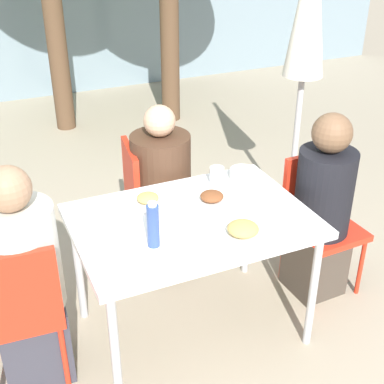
{
  "coord_description": "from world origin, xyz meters",
  "views": [
    {
      "loc": [
        -0.95,
        -2.14,
        2.19
      ],
      "look_at": [
        0.0,
        0.0,
        0.9
      ],
      "focal_mm": 50.0,
      "sensor_mm": 36.0,
      "label": 1
    }
  ],
  "objects_px": {
    "chair_left": "(18,306)",
    "chair_right": "(319,213)",
    "chair_far": "(148,197)",
    "bottle": "(153,225)",
    "person_left": "(26,285)",
    "person_right": "(321,212)",
    "person_far": "(162,196)",
    "closed_umbrella": "(308,20)",
    "drinking_cup": "(217,175)",
    "salad_bowl": "(243,174)"
  },
  "relations": [
    {
      "from": "chair_left",
      "to": "chair_right",
      "type": "relative_size",
      "value": 1.0
    },
    {
      "from": "chair_far",
      "to": "bottle",
      "type": "distance_m",
      "value": 1.0
    },
    {
      "from": "chair_left",
      "to": "person_left",
      "type": "relative_size",
      "value": 0.72
    },
    {
      "from": "person_right",
      "to": "bottle",
      "type": "distance_m",
      "value": 1.18
    },
    {
      "from": "person_far",
      "to": "bottle",
      "type": "relative_size",
      "value": 4.82
    },
    {
      "from": "closed_umbrella",
      "to": "chair_left",
      "type": "bearing_deg",
      "value": -157.47
    },
    {
      "from": "person_right",
      "to": "person_far",
      "type": "distance_m",
      "value": 1.0
    },
    {
      "from": "chair_left",
      "to": "bottle",
      "type": "bearing_deg",
      "value": -8.06
    },
    {
      "from": "person_right",
      "to": "drinking_cup",
      "type": "bearing_deg",
      "value": -26.39
    },
    {
      "from": "chair_left",
      "to": "bottle",
      "type": "xyz_separation_m",
      "value": [
        0.64,
        -0.14,
        0.37
      ]
    },
    {
      "from": "chair_far",
      "to": "bottle",
      "type": "xyz_separation_m",
      "value": [
        -0.28,
        -0.88,
        0.37
      ]
    },
    {
      "from": "chair_right",
      "to": "closed_umbrella",
      "type": "bearing_deg",
      "value": -115.24
    },
    {
      "from": "person_far",
      "to": "bottle",
      "type": "height_order",
      "value": "person_far"
    },
    {
      "from": "person_left",
      "to": "drinking_cup",
      "type": "xyz_separation_m",
      "value": [
        1.14,
        0.23,
        0.25
      ]
    },
    {
      "from": "chair_far",
      "to": "person_right",
      "type": "bearing_deg",
      "value": 57.69
    },
    {
      "from": "person_far",
      "to": "drinking_cup",
      "type": "xyz_separation_m",
      "value": [
        0.2,
        -0.38,
        0.28
      ]
    },
    {
      "from": "person_right",
      "to": "drinking_cup",
      "type": "height_order",
      "value": "person_right"
    },
    {
      "from": "person_left",
      "to": "chair_right",
      "type": "xyz_separation_m",
      "value": [
        1.76,
        0.06,
        -0.05
      ]
    },
    {
      "from": "person_right",
      "to": "bottle",
      "type": "height_order",
      "value": "person_right"
    },
    {
      "from": "chair_right",
      "to": "person_right",
      "type": "height_order",
      "value": "person_right"
    },
    {
      "from": "chair_right",
      "to": "salad_bowl",
      "type": "distance_m",
      "value": 0.56
    },
    {
      "from": "salad_bowl",
      "to": "chair_right",
      "type": "bearing_deg",
      "value": -20.15
    },
    {
      "from": "chair_left",
      "to": "salad_bowl",
      "type": "distance_m",
      "value": 1.42
    },
    {
      "from": "person_left",
      "to": "person_far",
      "type": "height_order",
      "value": "person_left"
    },
    {
      "from": "person_far",
      "to": "closed_umbrella",
      "type": "distance_m",
      "value": 1.5
    },
    {
      "from": "person_left",
      "to": "drinking_cup",
      "type": "relative_size",
      "value": 11.95
    },
    {
      "from": "chair_left",
      "to": "person_left",
      "type": "height_order",
      "value": "person_left"
    },
    {
      "from": "chair_right",
      "to": "salad_bowl",
      "type": "height_order",
      "value": "chair_right"
    },
    {
      "from": "salad_bowl",
      "to": "person_left",
      "type": "bearing_deg",
      "value": -170.25
    },
    {
      "from": "chair_far",
      "to": "bottle",
      "type": "bearing_deg",
      "value": -10.16
    },
    {
      "from": "person_left",
      "to": "drinking_cup",
      "type": "distance_m",
      "value": 1.19
    },
    {
      "from": "person_far",
      "to": "closed_umbrella",
      "type": "relative_size",
      "value": 0.53
    },
    {
      "from": "person_left",
      "to": "closed_umbrella",
      "type": "relative_size",
      "value": 0.55
    },
    {
      "from": "person_left",
      "to": "bottle",
      "type": "relative_size",
      "value": 5.07
    },
    {
      "from": "chair_far",
      "to": "drinking_cup",
      "type": "relative_size",
      "value": 8.64
    },
    {
      "from": "chair_far",
      "to": "closed_umbrella",
      "type": "bearing_deg",
      "value": 103.64
    },
    {
      "from": "chair_left",
      "to": "bottle",
      "type": "relative_size",
      "value": 3.67
    },
    {
      "from": "person_far",
      "to": "drinking_cup",
      "type": "height_order",
      "value": "person_far"
    },
    {
      "from": "chair_left",
      "to": "person_left",
      "type": "xyz_separation_m",
      "value": [
        0.06,
        0.08,
        0.05
      ]
    },
    {
      "from": "person_left",
      "to": "chair_right",
      "type": "distance_m",
      "value": 1.76
    },
    {
      "from": "closed_umbrella",
      "to": "bottle",
      "type": "relative_size",
      "value": 9.16
    },
    {
      "from": "person_left",
      "to": "salad_bowl",
      "type": "xyz_separation_m",
      "value": [
        1.3,
        0.22,
        0.23
      ]
    },
    {
      "from": "chair_left",
      "to": "bottle",
      "type": "distance_m",
      "value": 0.75
    },
    {
      "from": "person_left",
      "to": "bottle",
      "type": "xyz_separation_m",
      "value": [
        0.59,
        -0.21,
        0.31
      ]
    },
    {
      "from": "person_right",
      "to": "chair_right",
      "type": "bearing_deg",
      "value": -121.89
    },
    {
      "from": "chair_far",
      "to": "drinking_cup",
      "type": "distance_m",
      "value": 0.6
    },
    {
      "from": "chair_far",
      "to": "closed_umbrella",
      "type": "relative_size",
      "value": 0.4
    },
    {
      "from": "chair_far",
      "to": "salad_bowl",
      "type": "bearing_deg",
      "value": 51.51
    },
    {
      "from": "person_left",
      "to": "person_far",
      "type": "bearing_deg",
      "value": 36.9
    },
    {
      "from": "drinking_cup",
      "to": "person_far",
      "type": "bearing_deg",
      "value": 117.48
    }
  ]
}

